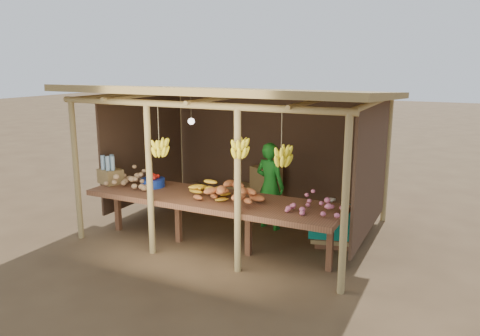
% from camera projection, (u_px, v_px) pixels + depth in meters
% --- Properties ---
extents(ground, '(60.00, 60.00, 0.00)m').
position_uv_depth(ground, '(240.00, 228.00, 7.91)').
color(ground, brown).
rests_on(ground, ground).
extents(stall_structure, '(4.70, 3.50, 2.43)m').
position_uv_depth(stall_structure, '(242.00, 116.00, 7.44)').
color(stall_structure, '#A58B55').
rests_on(stall_structure, ground).
extents(counter, '(3.90, 1.05, 0.80)m').
position_uv_depth(counter, '(212.00, 201.00, 6.92)').
color(counter, brown).
rests_on(counter, ground).
extents(potato_heap, '(0.89, 0.55, 0.36)m').
position_uv_depth(potato_heap, '(130.00, 175.00, 7.48)').
color(potato_heap, '#A68056').
rests_on(potato_heap, counter).
extents(sweet_potato_heap, '(1.26, 0.90, 0.36)m').
position_uv_depth(sweet_potato_heap, '(232.00, 190.00, 6.59)').
color(sweet_potato_heap, '#B45D2E').
rests_on(sweet_potato_heap, counter).
extents(onion_heap, '(0.83, 0.59, 0.35)m').
position_uv_depth(onion_heap, '(317.00, 200.00, 6.15)').
color(onion_heap, '#C7617C').
rests_on(onion_heap, counter).
extents(banana_pile, '(0.66, 0.42, 0.35)m').
position_uv_depth(banana_pile, '(209.00, 184.00, 6.93)').
color(banana_pile, gold).
rests_on(banana_pile, counter).
extents(tomato_basin, '(0.38, 0.38, 0.20)m').
position_uv_depth(tomato_basin, '(153.00, 182.00, 7.47)').
color(tomato_basin, navy).
rests_on(tomato_basin, counter).
extents(bottle_box, '(0.45, 0.41, 0.47)m').
position_uv_depth(bottle_box, '(110.00, 173.00, 7.66)').
color(bottle_box, olive).
rests_on(bottle_box, counter).
extents(vendor, '(0.60, 0.46, 1.47)m').
position_uv_depth(vendor, '(270.00, 186.00, 7.79)').
color(vendor, '#186D1B').
rests_on(vendor, ground).
extents(tarp_crate, '(0.75, 0.69, 0.76)m').
position_uv_depth(tarp_crate, '(335.00, 225.00, 7.15)').
color(tarp_crate, brown).
rests_on(tarp_crate, ground).
extents(carton_stack, '(1.17, 0.57, 0.80)m').
position_uv_depth(carton_stack, '(257.00, 190.00, 8.98)').
color(carton_stack, olive).
rests_on(carton_stack, ground).
extents(burlap_sacks, '(0.79, 0.42, 0.56)m').
position_uv_depth(burlap_sacks, '(204.00, 194.00, 9.11)').
color(burlap_sacks, '#4B3323').
rests_on(burlap_sacks, ground).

